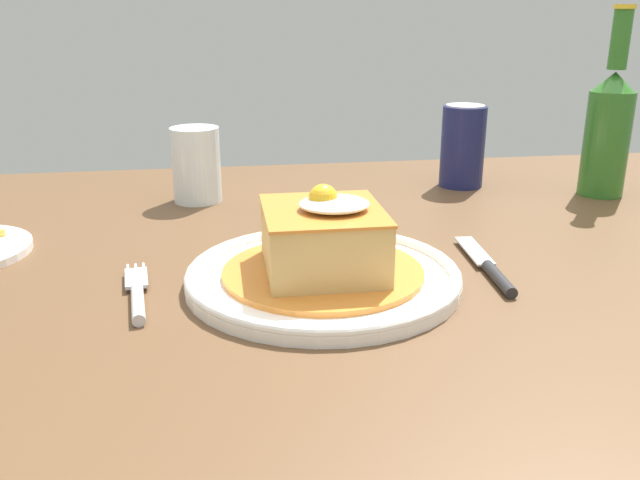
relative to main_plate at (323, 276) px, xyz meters
name	(u,v)px	position (x,y,z in m)	size (l,w,h in m)	color
dining_table	(373,340)	(0.06, 0.04, -0.10)	(1.47, 1.00, 0.73)	brown
main_plate	(323,276)	(0.00, 0.00, 0.00)	(0.27, 0.27, 0.02)	white
sandwich_meal	(324,244)	(0.00, 0.00, 0.03)	(0.20, 0.20, 0.09)	orange
fork	(137,295)	(-0.18, -0.01, 0.00)	(0.03, 0.14, 0.01)	silver
knife	(491,270)	(0.18, 0.00, 0.00)	(0.03, 0.17, 0.01)	#262628
soda_can	(463,146)	(0.27, 0.36, 0.05)	(0.07, 0.07, 0.12)	#191E51
beer_bottle_green	(608,127)	(0.46, 0.28, 0.09)	(0.06, 0.06, 0.27)	#2D6B23
drinking_glass	(197,170)	(-0.13, 0.33, 0.04)	(0.07, 0.07, 0.10)	gold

